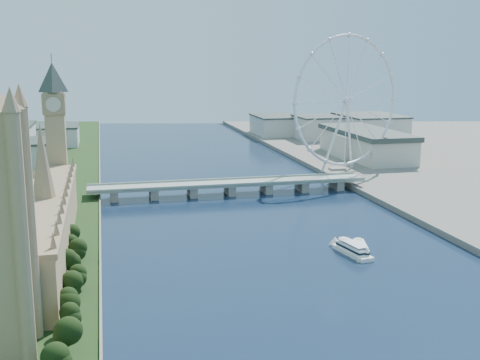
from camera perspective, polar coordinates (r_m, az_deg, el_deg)
name	(u,v)px	position (r m, az deg, el deg)	size (l,w,h in m)	color
tree_row	(67,310)	(248.96, -16.06, -11.75)	(8.96, 216.96, 21.43)	black
parliament_range	(46,224)	(337.95, -17.90, -4.03)	(24.00, 200.00, 70.00)	tan
big_ben	(55,116)	(435.96, -17.15, 5.82)	(20.02, 20.02, 110.00)	tan
westminster_bridge	(230,186)	(475.59, -0.98, -0.56)	(220.00, 22.00, 9.50)	gray
london_eye	(347,101)	(555.54, 10.08, 7.34)	(113.60, 39.12, 124.30)	silver
county_hall	(365,160)	(653.61, 11.77, 1.90)	(54.00, 144.00, 35.00)	beige
city_skyline	(217,133)	(733.31, -2.22, 4.49)	(505.00, 280.00, 32.00)	beige
tour_boat_near	(352,254)	(337.67, 10.60, -6.95)	(8.31, 32.38, 7.18)	white
tour_boat_far	(360,254)	(338.74, 11.33, -6.92)	(7.69, 30.06, 6.65)	#E3EECC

